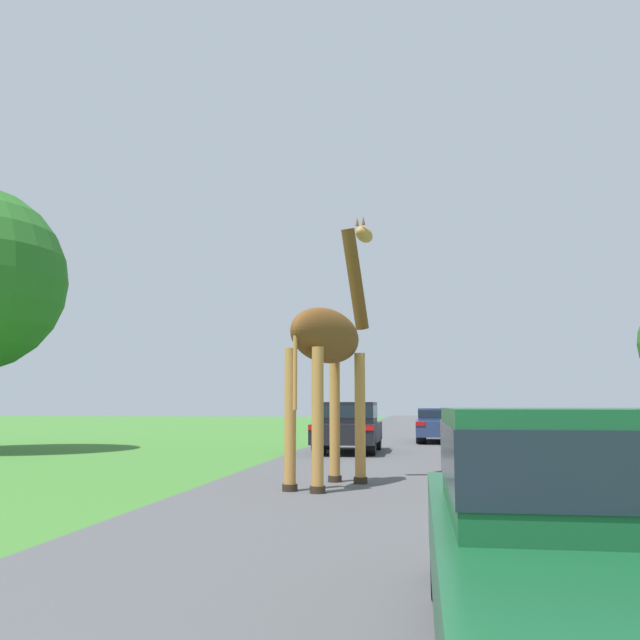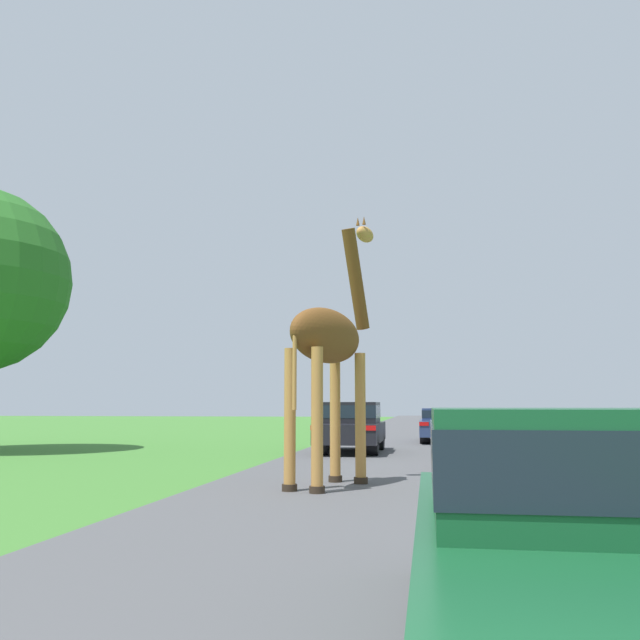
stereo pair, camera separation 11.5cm
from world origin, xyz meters
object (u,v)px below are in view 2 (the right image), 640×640
car_lead_maroon (596,532)px  car_far_ahead (499,435)px  giraffe_near_road (330,346)px  car_queue_left (444,424)px  car_queue_right (352,425)px

car_lead_maroon → car_far_ahead: bearing=86.6°
car_lead_maroon → car_far_ahead: (0.70, 11.91, -0.01)m
giraffe_near_road → car_lead_maroon: size_ratio=1.16×
giraffe_near_road → car_lead_maroon: bearing=-50.7°
giraffe_near_road → car_queue_left: bearing=102.5°
giraffe_near_road → car_queue_right: 8.50m
car_lead_maroon → car_queue_right: car_queue_right is taller
car_queue_right → car_far_ahead: 5.55m
car_lead_maroon → giraffe_near_road: bearing=107.9°
car_far_ahead → car_queue_right: bearing=132.4°
car_queue_right → car_queue_left: bearing=65.2°
car_queue_right → car_lead_maroon: bearing=-79.2°
car_queue_left → car_far_ahead: (0.95, -10.14, 0.02)m
car_lead_maroon → car_queue_left: (-0.25, 22.06, -0.04)m
giraffe_near_road → car_far_ahead: bearing=74.4°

